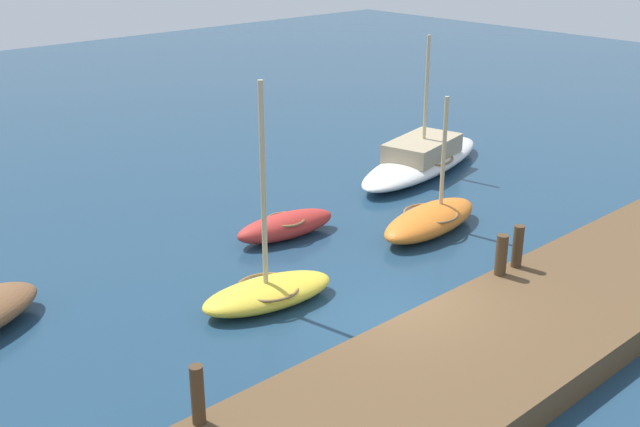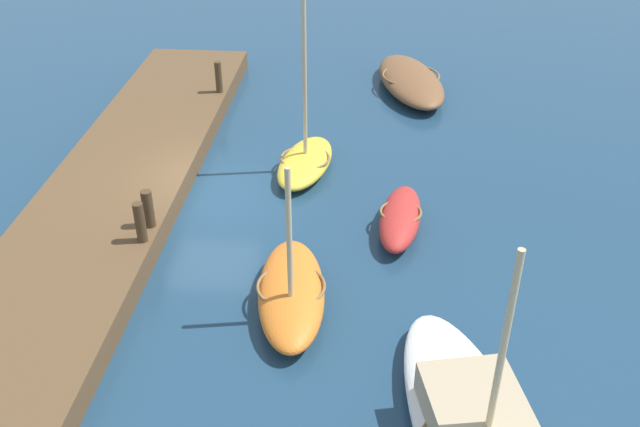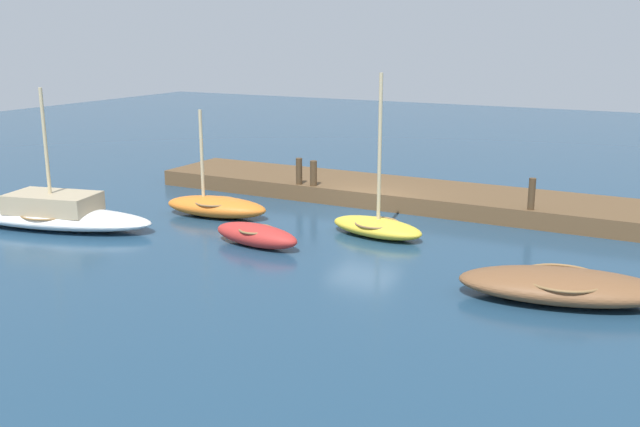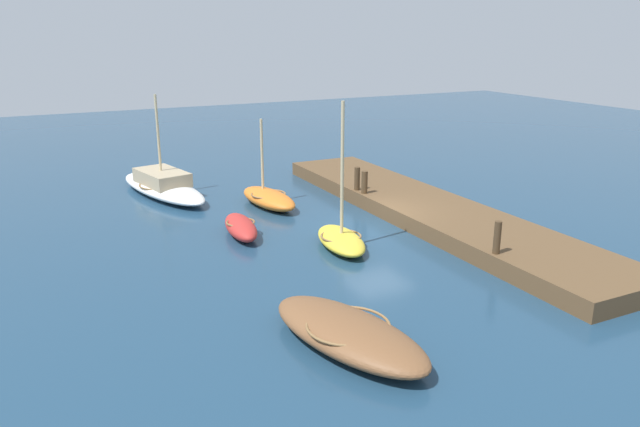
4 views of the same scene
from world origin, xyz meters
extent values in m
plane|color=navy|center=(0.00, 0.00, 0.00)|extent=(84.00, 84.00, 0.00)
cube|color=brown|center=(0.00, -2.47, 0.32)|extent=(19.71, 3.74, 0.64)
ellipsoid|color=orange|center=(4.57, 2.90, 0.37)|extent=(4.07, 1.94, 0.73)
torus|color=olive|center=(4.57, 2.90, 0.57)|extent=(1.73, 1.73, 0.07)
cylinder|color=#C6B284|center=(5.08, 2.96, 2.21)|extent=(0.12, 0.12, 3.26)
ellipsoid|color=gold|center=(-1.60, 2.57, 0.29)|extent=(3.48, 1.95, 0.59)
torus|color=olive|center=(-1.60, 2.57, 0.45)|extent=(1.71, 1.71, 0.07)
cylinder|color=#C6B284|center=(-1.65, 2.58, 2.87)|extent=(0.12, 0.12, 4.81)
ellipsoid|color=brown|center=(-7.99, 5.81, 0.39)|extent=(5.38, 3.21, 0.78)
torus|color=olive|center=(-7.99, 5.81, 0.60)|extent=(2.57, 2.57, 0.07)
cylinder|color=#C6B284|center=(8.69, 6.70, 2.64)|extent=(0.12, 0.12, 4.19)
ellipsoid|color=#B72D28|center=(1.27, 5.36, 0.35)|extent=(3.19, 1.38, 0.71)
torus|color=olive|center=(1.27, 5.36, 0.55)|extent=(1.22, 1.22, 0.07)
cylinder|color=#47331E|center=(-5.81, -0.85, 1.18)|extent=(0.23, 0.23, 1.09)
cylinder|color=#47331E|center=(2.59, -0.85, 1.13)|extent=(0.27, 0.27, 0.99)
cylinder|color=#47331E|center=(3.24, -0.85, 1.16)|extent=(0.25, 0.25, 1.04)
camera|label=1|loc=(-11.59, -10.17, 8.56)|focal=43.73mm
camera|label=2|loc=(16.89, 4.62, 10.48)|focal=40.02mm
camera|label=3|loc=(-10.50, 23.42, 6.47)|focal=40.23mm
camera|label=4|loc=(-19.75, 12.42, 7.58)|focal=34.11mm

